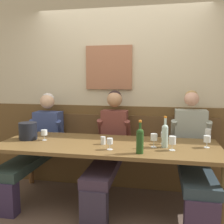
% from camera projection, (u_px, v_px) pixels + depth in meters
% --- Properties ---
extents(ground_plane, '(6.80, 6.80, 0.02)m').
position_uv_depth(ground_plane, '(105.00, 209.00, 2.88)').
color(ground_plane, brown).
rests_on(ground_plane, ground).
extents(room_wall_back, '(6.80, 0.12, 2.80)m').
position_uv_depth(room_wall_back, '(121.00, 84.00, 3.75)').
color(room_wall_back, beige).
rests_on(room_wall_back, ground).
extents(wood_wainscot_panel, '(6.80, 0.03, 1.07)m').
position_uv_depth(wood_wainscot_panel, '(120.00, 141.00, 3.81)').
color(wood_wainscot_panel, brown).
rests_on(wood_wainscot_panel, ground).
extents(wall_bench, '(2.83, 0.42, 0.94)m').
position_uv_depth(wall_bench, '(118.00, 162.00, 3.64)').
color(wall_bench, brown).
rests_on(wall_bench, ground).
extents(dining_table, '(2.53, 0.91, 0.74)m').
position_uv_depth(dining_table, '(107.00, 149.00, 2.90)').
color(dining_table, brown).
rests_on(dining_table, ground).
extents(person_left_seat, '(0.50, 1.34, 1.27)m').
position_uv_depth(person_left_seat, '(37.00, 141.00, 3.44)').
color(person_left_seat, '#2F2441').
rests_on(person_left_seat, ground).
extents(person_center_right_seat, '(0.47, 1.33, 1.32)m').
position_uv_depth(person_center_right_seat, '(110.00, 144.00, 3.24)').
color(person_center_right_seat, '#30293B').
rests_on(person_center_right_seat, ground).
extents(person_center_left_seat, '(0.52, 1.33, 1.33)m').
position_uv_depth(person_center_left_seat, '(193.00, 149.00, 3.04)').
color(person_center_left_seat, '#37283F').
rests_on(person_center_left_seat, ground).
extents(ice_bucket, '(0.22, 0.22, 0.21)m').
position_uv_depth(ice_bucket, '(28.00, 131.00, 3.10)').
color(ice_bucket, black).
rests_on(ice_bucket, dining_table).
extents(wine_bottle_amber_mid, '(0.07, 0.07, 0.35)m').
position_uv_depth(wine_bottle_amber_mid, '(165.00, 135.00, 2.73)').
color(wine_bottle_amber_mid, '#ACC9C0').
rests_on(wine_bottle_amber_mid, dining_table).
extents(wine_bottle_clear_water, '(0.08, 0.08, 0.34)m').
position_uv_depth(wine_bottle_clear_water, '(140.00, 140.00, 2.51)').
color(wine_bottle_clear_water, '#1F4118').
rests_on(wine_bottle_clear_water, dining_table).
extents(wine_glass_mid_right, '(0.08, 0.08, 0.13)m').
position_uv_depth(wine_glass_mid_right, '(44.00, 133.00, 3.05)').
color(wine_glass_mid_right, silver).
rests_on(wine_glass_mid_right, dining_table).
extents(wine_glass_mid_left, '(0.07, 0.07, 0.15)m').
position_uv_depth(wine_glass_mid_left, '(154.00, 138.00, 2.74)').
color(wine_glass_mid_left, silver).
rests_on(wine_glass_mid_left, dining_table).
extents(wine_glass_right_end, '(0.07, 0.07, 0.13)m').
position_uv_depth(wine_glass_right_end, '(207.00, 139.00, 2.72)').
color(wine_glass_right_end, silver).
rests_on(wine_glass_right_end, dining_table).
extents(wine_glass_near_bucket, '(0.07, 0.07, 0.15)m').
position_uv_depth(wine_glass_near_bucket, '(172.00, 141.00, 2.62)').
color(wine_glass_near_bucket, silver).
rests_on(wine_glass_near_bucket, dining_table).
extents(wine_glass_center_front, '(0.06, 0.06, 0.12)m').
position_uv_depth(wine_glass_center_front, '(110.00, 142.00, 2.65)').
color(wine_glass_center_front, silver).
rests_on(wine_glass_center_front, dining_table).
extents(wine_glass_center_rear, '(0.07, 0.07, 0.14)m').
position_uv_depth(wine_glass_center_rear, '(164.00, 136.00, 2.87)').
color(wine_glass_center_rear, silver).
rests_on(wine_glass_center_rear, dining_table).
extents(wine_glass_by_bottle, '(0.07, 0.07, 0.15)m').
position_uv_depth(wine_glass_by_bottle, '(208.00, 133.00, 3.02)').
color(wine_glass_by_bottle, silver).
rests_on(wine_glass_by_bottle, dining_table).
extents(water_tumbler_left, '(0.06, 0.06, 0.09)m').
position_uv_depth(water_tumbler_left, '(103.00, 140.00, 2.87)').
color(water_tumbler_left, silver).
rests_on(water_tumbler_left, dining_table).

